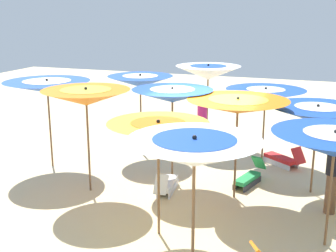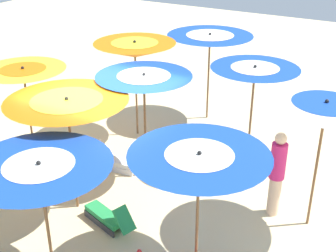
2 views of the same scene
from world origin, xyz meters
The scene contains 17 objects.
ground centered at (0.00, 0.00, -0.02)m, with size 36.94×36.94×0.04m, color beige.
beach_umbrella_1 centered at (0.68, -2.50, 1.92)m, with size 2.17×2.17×2.16m.
beach_umbrella_2 centered at (2.57, -1.06, 1.94)m, with size 2.21×2.21×2.16m.
beach_umbrella_3 centered at (3.93, 0.95, 2.29)m, with size 2.08×2.08×2.56m.
beach_umbrella_4 centered at (-1.78, -2.85, 1.96)m, with size 2.22×2.22×2.23m.
beach_umbrella_5 centered at (-0.23, -0.83, 2.17)m, with size 2.26×2.26×2.39m.
beach_umbrella_6 centered at (0.32, 0.89, 2.20)m, with size 2.00×2.00×2.42m.
beach_umbrella_7 centered at (2.10, 2.52, 2.20)m, with size 1.93×1.93×2.42m.
beach_umbrella_8 centered at (-3.78, -0.89, 2.21)m, with size 2.00×2.00×2.48m.
beach_umbrella_9 centered at (-2.42, 0.21, 2.08)m, with size 1.90×1.90×2.30m.
beach_umbrella_10 centered at (-1.00, 2.52, 2.29)m, with size 2.03×2.03×2.53m.
beach_umbrella_11 centered at (0.15, 4.37, 2.25)m, with size 2.29×2.29×2.46m.
lounger_0 centered at (0.68, -1.02, 0.20)m, with size 1.30×0.66×0.63m.
lounger_1 centered at (-0.50, 0.74, 0.20)m, with size 1.32×0.45×0.61m.
lounger_2 centered at (2.37, -1.68, 0.21)m, with size 1.06×1.22×0.65m.
beachgoer_0 centered at (-0.33, -2.92, 1.01)m, with size 0.30×0.30×1.89m.
beachgoer_1 centered at (3.25, 0.93, 0.93)m, with size 0.30×0.30×1.77m.
Camera 1 is at (-9.71, -2.62, 4.25)m, focal length 47.26 mm.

